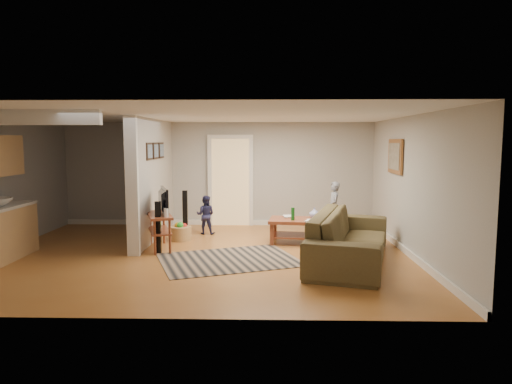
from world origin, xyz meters
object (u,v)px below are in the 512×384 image
speaker_right (185,214)px  toddler (206,234)px  tv_console (160,217)px  speaker_left (158,227)px  toy_basket (181,232)px  sofa (349,261)px  child (333,235)px  coffee_table (302,224)px

speaker_right → toddler: size_ratio=1.19×
tv_console → speaker_right: (0.31, 0.97, -0.10)m
speaker_left → toddler: 1.92m
toy_basket → toddler: 0.79m
sofa → speaker_left: speaker_left is taller
sofa → child: 2.26m
speaker_right → toy_basket: speaker_right is taller
tv_console → toddler: size_ratio=1.33×
sofa → speaker_left: 3.47m
child → speaker_left: bearing=-64.9°
sofa → coffee_table: (-0.71, 1.39, 0.39)m
sofa → coffee_table: 1.61m
sofa → coffee_table: bearing=43.0°
tv_console → speaker_right: 1.03m
speaker_left → toddler: (0.63, 1.75, -0.48)m
sofa → toddler: toddler is taller
sofa → child: child is taller
speaker_left → speaker_right: size_ratio=0.94×
tv_console → speaker_right: size_ratio=1.12×
coffee_table → toddler: 2.27m
sofa → speaker_left: size_ratio=3.02×
toddler → toy_basket: bearing=61.8°
speaker_left → child: size_ratio=0.82×
toy_basket → toddler: bearing=56.4°
toy_basket → tv_console: bearing=-107.6°
tv_console → toy_basket: tv_console is taller
coffee_table → toy_basket: bearing=175.1°
tv_console → child: (3.49, 1.43, -0.61)m
coffee_table → speaker_left: 2.84m
tv_console → speaker_left: (0.04, -0.33, -0.13)m
child → toddler: bearing=-91.7°
tv_console → coffee_table: bearing=-7.8°
sofa → speaker_left: bearing=97.5°
sofa → toy_basket: size_ratio=6.57×
coffee_table → speaker_right: size_ratio=1.31×
speaker_right → toy_basket: (-0.06, -0.20, -0.35)m
toy_basket → child: 3.32m
coffee_table → child: (0.76, 0.87, -0.39)m
speaker_left → child: bearing=24.4°
sofa → tv_console: 3.60m
speaker_left → speaker_right: 1.33m
child → tv_console: bearing=-69.7°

